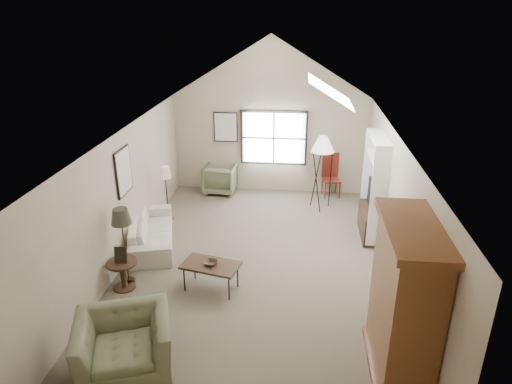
# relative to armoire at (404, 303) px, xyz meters

# --- Properties ---
(room_shell) EXTENTS (5.01, 8.01, 4.00)m
(room_shell) POSITION_rel_armoire_xyz_m (-2.18, 2.40, 2.11)
(room_shell) COLOR brown
(room_shell) RESTS_ON ground
(window) EXTENTS (1.72, 0.08, 1.42)m
(window) POSITION_rel_armoire_xyz_m (-2.08, 6.36, 0.35)
(window) COLOR black
(window) RESTS_ON room_shell
(skylight) EXTENTS (0.80, 1.20, 0.52)m
(skylight) POSITION_rel_armoire_xyz_m (-0.88, 3.30, 2.12)
(skylight) COLOR white
(skylight) RESTS_ON room_shell
(wall_art) EXTENTS (1.97, 3.71, 0.88)m
(wall_art) POSITION_rel_armoire_xyz_m (-4.06, 4.34, 0.63)
(wall_art) COLOR black
(wall_art) RESTS_ON room_shell
(armoire) EXTENTS (0.60, 1.50, 2.20)m
(armoire) POSITION_rel_armoire_xyz_m (0.00, 0.00, 0.00)
(armoire) COLOR brown
(armoire) RESTS_ON ground
(tv_alcove) EXTENTS (0.32, 1.30, 2.10)m
(tv_alcove) POSITION_rel_armoire_xyz_m (0.16, 4.00, 0.05)
(tv_alcove) COLOR white
(tv_alcove) RESTS_ON ground
(media_console) EXTENTS (0.34, 1.18, 0.60)m
(media_console) POSITION_rel_armoire_xyz_m (0.14, 4.00, -0.80)
(media_console) COLOR #382316
(media_console) RESTS_ON ground
(tv_panel) EXTENTS (0.05, 0.90, 0.55)m
(tv_panel) POSITION_rel_armoire_xyz_m (0.14, 4.00, -0.18)
(tv_panel) COLOR black
(tv_panel) RESTS_ON media_console
(sofa) EXTENTS (1.37, 2.25, 0.61)m
(sofa) POSITION_rel_armoire_xyz_m (-4.38, 3.13, -0.79)
(sofa) COLOR beige
(sofa) RESTS_ON ground
(armchair_near) EXTENTS (1.52, 1.42, 0.80)m
(armchair_near) POSITION_rel_armoire_xyz_m (-3.64, -0.34, -0.70)
(armchair_near) COLOR #565C40
(armchair_near) RESTS_ON ground
(armchair_far) EXTENTS (0.86, 0.88, 0.75)m
(armchair_far) POSITION_rel_armoire_xyz_m (-3.45, 6.10, -0.72)
(armchair_far) COLOR #676E4D
(armchair_far) RESTS_ON ground
(coffee_table) EXTENTS (1.07, 0.75, 0.50)m
(coffee_table) POSITION_rel_armoire_xyz_m (-2.85, 1.66, -0.85)
(coffee_table) COLOR #3E2819
(coffee_table) RESTS_ON ground
(bowl) EXTENTS (0.28, 0.28, 0.06)m
(bowl) POSITION_rel_armoire_xyz_m (-2.85, 1.66, -0.57)
(bowl) COLOR #352316
(bowl) RESTS_ON coffee_table
(side_table) EXTENTS (0.65, 0.65, 0.53)m
(side_table) POSITION_rel_armoire_xyz_m (-4.38, 1.53, -0.84)
(side_table) COLOR #361F16
(side_table) RESTS_ON ground
(side_chair) EXTENTS (0.50, 0.50, 1.12)m
(side_chair) POSITION_rel_armoire_xyz_m (-0.57, 6.10, -0.54)
(side_chair) COLOR maroon
(side_chair) RESTS_ON ground
(tripod_lamp) EXTENTS (0.69, 0.69, 1.86)m
(tripod_lamp) POSITION_rel_armoire_xyz_m (-0.87, 5.30, -0.17)
(tripod_lamp) COLOR white
(tripod_lamp) RESTS_ON ground
(dark_lamp) EXTENTS (0.43, 0.43, 1.47)m
(dark_lamp) POSITION_rel_armoire_xyz_m (-4.38, 1.73, -0.37)
(dark_lamp) COLOR black
(dark_lamp) RESTS_ON ground
(tan_lamp) EXTENTS (0.33, 0.33, 1.32)m
(tan_lamp) POSITION_rel_armoire_xyz_m (-4.38, 4.33, -0.44)
(tan_lamp) COLOR tan
(tan_lamp) RESTS_ON ground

